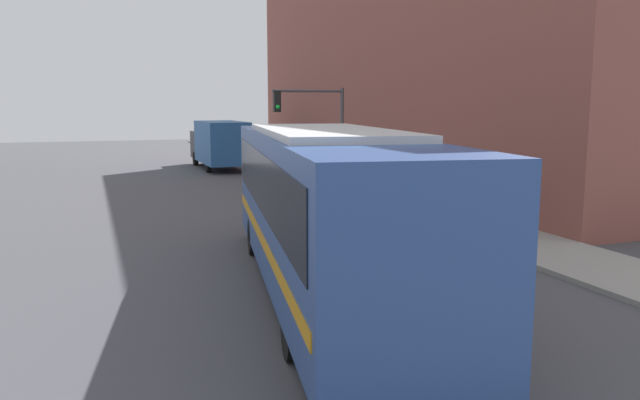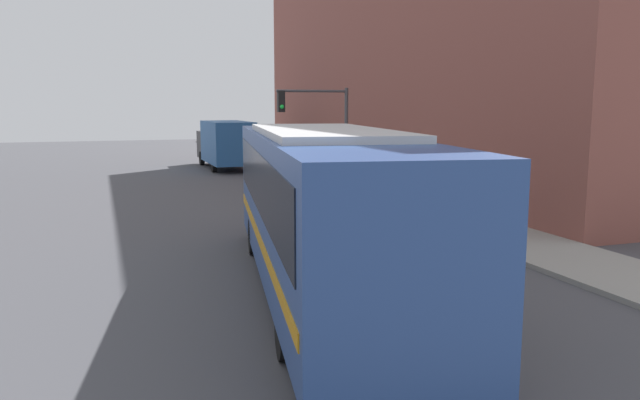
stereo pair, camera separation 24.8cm
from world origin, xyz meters
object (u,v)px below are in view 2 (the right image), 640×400
(city_bus, at_px, (322,200))
(parking_meter, at_px, (406,187))
(delivery_truck, at_px, (225,143))
(fire_hydrant, at_px, (458,216))
(traffic_light_pole, at_px, (320,119))
(pedestrian_near_corner, at_px, (498,201))

(city_bus, bearing_deg, parking_meter, 62.21)
(delivery_truck, distance_m, fire_hydrant, 22.04)
(fire_hydrant, xyz_separation_m, traffic_light_pole, (-1.07, 9.62, 2.75))
(delivery_truck, xyz_separation_m, fire_hydrant, (3.01, -21.81, -1.08))
(fire_hydrant, bearing_deg, pedestrian_near_corner, -37.53)
(parking_meter, bearing_deg, traffic_light_pole, 99.84)
(city_bus, height_order, delivery_truck, city_bus)
(delivery_truck, bearing_deg, pedestrian_near_corner, -80.08)
(delivery_truck, xyz_separation_m, pedestrian_near_corner, (3.94, -22.52, -0.53))
(fire_hydrant, height_order, parking_meter, parking_meter)
(city_bus, distance_m, pedestrian_near_corner, 7.87)
(city_bus, bearing_deg, pedestrian_near_corner, 37.57)
(city_bus, relative_size, parking_meter, 9.40)
(parking_meter, bearing_deg, city_bus, -127.16)
(traffic_light_pole, bearing_deg, fire_hydrant, -83.66)
(city_bus, distance_m, fire_hydrant, 7.55)
(fire_hydrant, distance_m, pedestrian_near_corner, 1.29)
(fire_hydrant, bearing_deg, parking_meter, 90.00)
(delivery_truck, distance_m, traffic_light_pole, 12.45)
(city_bus, relative_size, delivery_truck, 1.57)
(delivery_truck, bearing_deg, fire_hydrant, -82.14)
(city_bus, xyz_separation_m, parking_meter, (5.96, 7.87, -0.96))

